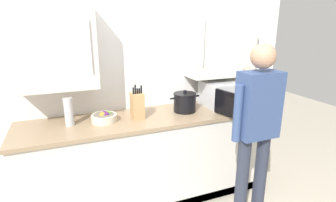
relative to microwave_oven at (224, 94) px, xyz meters
The scene contains 8 objects.
back_wall_tiled 1.00m from the microwave_oven, 162.01° to the left, with size 3.54×0.44×2.85m.
counter_unit 1.05m from the microwave_oven, behind, with size 2.56×0.65×0.92m.
microwave_oven is the anchor object (origin of this frame).
knife_block 1.01m from the microwave_oven, behind, with size 0.11×0.15×0.34m.
thermos_flask 1.63m from the microwave_oven, behind, with size 0.08×0.08×0.26m.
stock_pot 0.50m from the microwave_oven, behind, with size 0.33×0.24×0.23m.
fruit_bowl 1.33m from the microwave_oven, behind, with size 0.23×0.23×0.10m.
person_figure 0.78m from the microwave_oven, 103.38° to the right, with size 0.47×0.57×1.66m.
Camera 1 is at (-0.79, -1.50, 1.81)m, focal length 28.50 mm.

